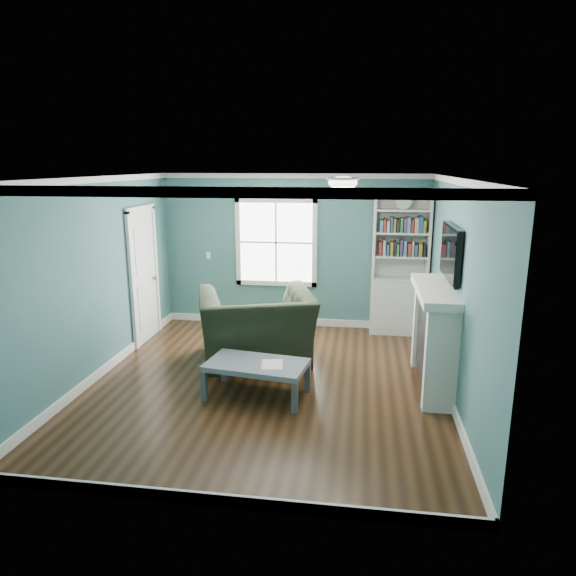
# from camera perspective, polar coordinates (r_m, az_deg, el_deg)

# --- Properties ---
(floor) EXTENTS (5.00, 5.00, 0.00)m
(floor) POSITION_cam_1_polar(r_m,az_deg,el_deg) (6.75, -2.26, -10.45)
(floor) COLOR black
(floor) RESTS_ON ground
(room_walls) EXTENTS (5.00, 5.00, 5.00)m
(room_walls) POSITION_cam_1_polar(r_m,az_deg,el_deg) (6.28, -2.40, 2.84)
(room_walls) COLOR #396A6D
(room_walls) RESTS_ON ground
(trim) EXTENTS (4.50, 5.00, 2.60)m
(trim) POSITION_cam_1_polar(r_m,az_deg,el_deg) (6.35, -2.37, -0.21)
(trim) COLOR white
(trim) RESTS_ON ground
(window) EXTENTS (1.40, 0.06, 1.50)m
(window) POSITION_cam_1_polar(r_m,az_deg,el_deg) (8.76, -1.33, 5.08)
(window) COLOR white
(window) RESTS_ON room_walls
(bookshelf) EXTENTS (0.90, 0.35, 2.31)m
(bookshelf) POSITION_cam_1_polar(r_m,az_deg,el_deg) (8.58, 12.24, 1.01)
(bookshelf) COLOR silver
(bookshelf) RESTS_ON ground
(fireplace) EXTENTS (0.44, 1.58, 1.30)m
(fireplace) POSITION_cam_1_polar(r_m,az_deg,el_deg) (6.67, 15.94, -5.43)
(fireplace) COLOR black
(fireplace) RESTS_ON ground
(tv) EXTENTS (0.06, 1.10, 0.65)m
(tv) POSITION_cam_1_polar(r_m,az_deg,el_deg) (6.43, 17.64, 3.77)
(tv) COLOR black
(tv) RESTS_ON fireplace
(door) EXTENTS (0.12, 0.98, 2.17)m
(door) POSITION_cam_1_polar(r_m,az_deg,el_deg) (8.35, -15.71, 1.51)
(door) COLOR silver
(door) RESTS_ON ground
(ceiling_fixture) EXTENTS (0.38, 0.38, 0.15)m
(ceiling_fixture) POSITION_cam_1_polar(r_m,az_deg,el_deg) (6.17, 6.11, 11.64)
(ceiling_fixture) COLOR white
(ceiling_fixture) RESTS_ON room_walls
(light_switch) EXTENTS (0.08, 0.01, 0.12)m
(light_switch) POSITION_cam_1_polar(r_m,az_deg,el_deg) (9.08, -8.83, 3.62)
(light_switch) COLOR white
(light_switch) RESTS_ON room_walls
(recliner) EXTENTS (1.79, 1.44, 1.36)m
(recliner) POSITION_cam_1_polar(r_m,az_deg,el_deg) (7.24, -3.58, -3.06)
(recliner) COLOR black
(recliner) RESTS_ON ground
(coffee_table) EXTENTS (1.27, 0.82, 0.43)m
(coffee_table) POSITION_cam_1_polar(r_m,az_deg,el_deg) (6.26, -3.50, -8.73)
(coffee_table) COLOR #474E55
(coffee_table) RESTS_ON ground
(paper_sheet) EXTENTS (0.30, 0.35, 0.00)m
(paper_sheet) POSITION_cam_1_polar(r_m,az_deg,el_deg) (6.17, -1.78, -8.46)
(paper_sheet) COLOR white
(paper_sheet) RESTS_ON coffee_table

